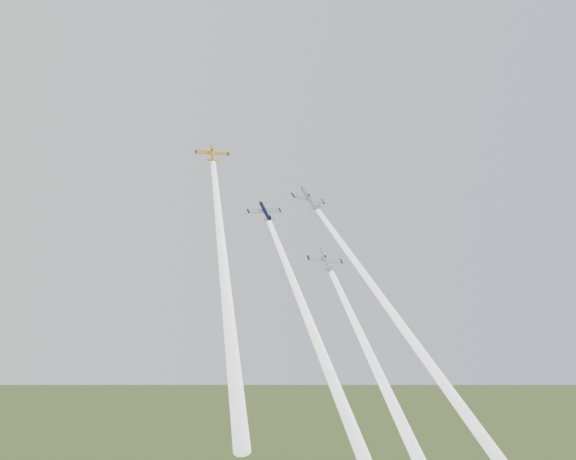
% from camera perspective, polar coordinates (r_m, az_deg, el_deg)
% --- Properties ---
extents(plane_yellow, '(7.92, 6.99, 5.57)m').
position_cam_1_polar(plane_yellow, '(140.15, -6.00, 6.03)').
color(plane_yellow, '#F4A715').
extents(smoke_trail_yellow, '(16.67, 42.21, 47.78)m').
position_cam_1_polar(smoke_trail_yellow, '(113.14, -5.03, -3.72)').
color(smoke_trail_yellow, white).
extents(plane_navy, '(7.13, 6.36, 6.55)m').
position_cam_1_polar(plane_navy, '(140.48, -1.82, 1.47)').
color(plane_navy, '#0C0F38').
extents(smoke_trail_navy, '(7.68, 44.53, 48.48)m').
position_cam_1_polar(smoke_trail_navy, '(117.05, 2.54, -9.34)').
color(smoke_trail_navy, white).
extents(plane_silver_right, '(9.45, 8.18, 7.50)m').
position_cam_1_polar(plane_silver_right, '(146.34, 1.75, 2.42)').
color(plane_silver_right, '#AAB1B8').
extents(smoke_trail_silver_right, '(10.90, 49.22, 53.96)m').
position_cam_1_polar(smoke_trail_silver_right, '(126.03, 9.99, -8.85)').
color(smoke_trail_silver_right, white).
extents(plane_silver_low, '(7.88, 6.28, 6.30)m').
position_cam_1_polar(plane_silver_low, '(130.45, 3.02, -2.42)').
color(plane_silver_low, '#B1B9C0').
extents(smoke_trail_silver_low, '(6.48, 36.63, 39.77)m').
position_cam_1_polar(smoke_trail_silver_low, '(113.09, 7.77, -12.41)').
color(smoke_trail_silver_low, white).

